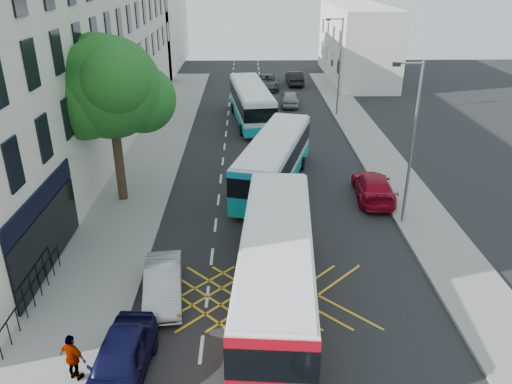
{
  "coord_description": "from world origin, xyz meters",
  "views": [
    {
      "loc": [
        -1.58,
        -10.35,
        12.02
      ],
      "look_at": [
        -1.16,
        11.18,
        2.2
      ],
      "focal_mm": 35.0,
      "sensor_mm": 36.0,
      "label": 1
    }
  ],
  "objects_px": {
    "street_tree": "(110,89)",
    "lamp_far": "(339,62)",
    "distant_car_silver": "(290,98)",
    "parked_car_blue": "(120,361)",
    "pedestrian_far": "(73,358)",
    "bus_near": "(276,266)",
    "red_hatchback": "(373,187)",
    "parked_car_silver": "(163,283)",
    "distant_car_dark": "(294,78)",
    "bus_mid": "(274,161)",
    "bus_far": "(251,103)",
    "lamp_near": "(411,137)",
    "distant_car_grey": "(267,82)"
  },
  "relations": [
    {
      "from": "street_tree",
      "to": "lamp_far",
      "type": "relative_size",
      "value": 1.1
    },
    {
      "from": "lamp_far",
      "to": "distant_car_silver",
      "type": "distance_m",
      "value": 6.41
    },
    {
      "from": "parked_car_blue",
      "to": "pedestrian_far",
      "type": "xyz_separation_m",
      "value": [
        -1.4,
        -0.11,
        0.25
      ]
    },
    {
      "from": "bus_near",
      "to": "red_hatchback",
      "type": "xyz_separation_m",
      "value": [
        6.01,
        9.49,
        -0.97
      ]
    },
    {
      "from": "parked_car_blue",
      "to": "parked_car_silver",
      "type": "relative_size",
      "value": 1.06
    },
    {
      "from": "lamp_far",
      "to": "bus_near",
      "type": "xyz_separation_m",
      "value": [
        -6.7,
        -26.42,
        -2.94
      ]
    },
    {
      "from": "parked_car_blue",
      "to": "distant_car_dark",
      "type": "height_order",
      "value": "distant_car_dark"
    },
    {
      "from": "bus_mid",
      "to": "bus_far",
      "type": "bearing_deg",
      "value": 110.92
    },
    {
      "from": "parked_car_silver",
      "to": "bus_far",
      "type": "bearing_deg",
      "value": 74.4
    },
    {
      "from": "lamp_near",
      "to": "pedestrian_far",
      "type": "relative_size",
      "value": 4.81
    },
    {
      "from": "distant_car_dark",
      "to": "distant_car_silver",
      "type": "bearing_deg",
      "value": 79.63
    },
    {
      "from": "bus_near",
      "to": "bus_mid",
      "type": "relative_size",
      "value": 1.06
    },
    {
      "from": "parked_car_blue",
      "to": "pedestrian_far",
      "type": "distance_m",
      "value": 1.43
    },
    {
      "from": "bus_far",
      "to": "lamp_far",
      "type": "bearing_deg",
      "value": 6.02
    },
    {
      "from": "bus_far",
      "to": "lamp_near",
      "type": "bearing_deg",
      "value": -75.03
    },
    {
      "from": "distant_car_silver",
      "to": "pedestrian_far",
      "type": "xyz_separation_m",
      "value": [
        -9.5,
        -33.84,
        0.29
      ]
    },
    {
      "from": "parked_car_silver",
      "to": "distant_car_grey",
      "type": "xyz_separation_m",
      "value": [
        5.55,
        36.63,
        0.06
      ]
    },
    {
      "from": "parked_car_blue",
      "to": "distant_car_silver",
      "type": "distance_m",
      "value": 34.7
    },
    {
      "from": "street_tree",
      "to": "distant_car_grey",
      "type": "relative_size",
      "value": 1.68
    },
    {
      "from": "lamp_near",
      "to": "bus_near",
      "type": "bearing_deg",
      "value": -136.22
    },
    {
      "from": "street_tree",
      "to": "bus_far",
      "type": "xyz_separation_m",
      "value": [
        7.32,
        15.33,
        -4.69
      ]
    },
    {
      "from": "distant_car_silver",
      "to": "distant_car_grey",
      "type": "bearing_deg",
      "value": -71.48
    },
    {
      "from": "lamp_far",
      "to": "pedestrian_far",
      "type": "height_order",
      "value": "lamp_far"
    },
    {
      "from": "street_tree",
      "to": "bus_near",
      "type": "bearing_deg",
      "value": -49.57
    },
    {
      "from": "street_tree",
      "to": "parked_car_silver",
      "type": "bearing_deg",
      "value": -68.12
    },
    {
      "from": "lamp_far",
      "to": "distant_car_grey",
      "type": "bearing_deg",
      "value": 117.62
    },
    {
      "from": "lamp_near",
      "to": "bus_far",
      "type": "height_order",
      "value": "lamp_near"
    },
    {
      "from": "parked_car_blue",
      "to": "distant_car_dark",
      "type": "bearing_deg",
      "value": 80.92
    },
    {
      "from": "bus_mid",
      "to": "parked_car_blue",
      "type": "relative_size",
      "value": 2.54
    },
    {
      "from": "distant_car_dark",
      "to": "parked_car_blue",
      "type": "bearing_deg",
      "value": 75.04
    },
    {
      "from": "lamp_far",
      "to": "distant_car_dark",
      "type": "distance_m",
      "value": 13.25
    },
    {
      "from": "red_hatchback",
      "to": "distant_car_dark",
      "type": "height_order",
      "value": "distant_car_dark"
    },
    {
      "from": "bus_far",
      "to": "distant_car_silver",
      "type": "xyz_separation_m",
      "value": [
        3.69,
        5.18,
        -0.92
      ]
    },
    {
      "from": "street_tree",
      "to": "red_hatchback",
      "type": "xyz_separation_m",
      "value": [
        14.01,
        0.1,
        -5.59
      ]
    },
    {
      "from": "parked_car_silver",
      "to": "distant_car_silver",
      "type": "height_order",
      "value": "distant_car_silver"
    },
    {
      "from": "bus_near",
      "to": "parked_car_silver",
      "type": "xyz_separation_m",
      "value": [
        -4.39,
        0.4,
        -1.01
      ]
    },
    {
      "from": "bus_mid",
      "to": "pedestrian_far",
      "type": "distance_m",
      "value": 16.89
    },
    {
      "from": "bus_mid",
      "to": "pedestrian_far",
      "type": "bearing_deg",
      "value": -98.82
    },
    {
      "from": "lamp_far",
      "to": "bus_near",
      "type": "distance_m",
      "value": 27.42
    },
    {
      "from": "bus_mid",
      "to": "red_hatchback",
      "type": "relative_size",
      "value": 2.23
    },
    {
      "from": "lamp_near",
      "to": "red_hatchback",
      "type": "height_order",
      "value": "lamp_near"
    },
    {
      "from": "bus_far",
      "to": "parked_car_blue",
      "type": "relative_size",
      "value": 2.59
    },
    {
      "from": "lamp_near",
      "to": "bus_far",
      "type": "distance_m",
      "value": 19.95
    },
    {
      "from": "red_hatchback",
      "to": "distant_car_grey",
      "type": "height_order",
      "value": "distant_car_grey"
    },
    {
      "from": "lamp_near",
      "to": "parked_car_blue",
      "type": "bearing_deg",
      "value": -138.96
    },
    {
      "from": "lamp_far",
      "to": "distant_car_grey",
      "type": "height_order",
      "value": "lamp_far"
    },
    {
      "from": "distant_car_grey",
      "to": "distant_car_dark",
      "type": "distance_m",
      "value": 3.56
    },
    {
      "from": "street_tree",
      "to": "red_hatchback",
      "type": "bearing_deg",
      "value": 0.39
    },
    {
      "from": "red_hatchback",
      "to": "pedestrian_far",
      "type": "relative_size",
      "value": 2.93
    },
    {
      "from": "lamp_far",
      "to": "parked_car_blue",
      "type": "xyz_separation_m",
      "value": [
        -11.8,
        -30.27,
        -3.89
      ]
    }
  ]
}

